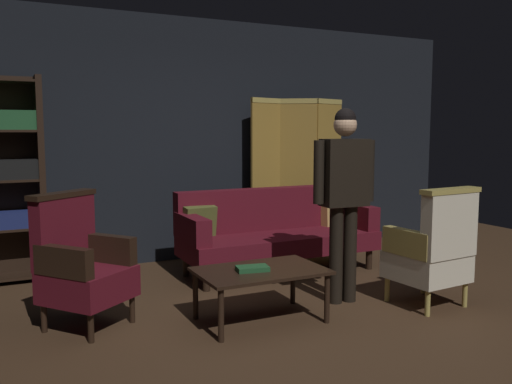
% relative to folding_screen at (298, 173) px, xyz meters
% --- Properties ---
extents(ground_plane, '(10.00, 10.00, 0.00)m').
position_rel_folding_screen_xyz_m(ground_plane, '(-1.23, -2.15, -0.99)').
color(ground_plane, '#3D2819').
extents(back_wall, '(7.20, 0.10, 2.80)m').
position_rel_folding_screen_xyz_m(back_wall, '(-1.23, 0.30, 0.41)').
color(back_wall, black).
rests_on(back_wall, ground_plane).
extents(folding_screen, '(1.27, 0.30, 1.90)m').
position_rel_folding_screen_xyz_m(folding_screen, '(0.00, 0.00, 0.00)').
color(folding_screen, olive).
rests_on(folding_screen, ground_plane).
extents(velvet_couch, '(2.12, 0.78, 0.88)m').
position_rel_folding_screen_xyz_m(velvet_couch, '(-0.68, -0.70, -0.53)').
color(velvet_couch, black).
rests_on(velvet_couch, ground_plane).
extents(coffee_table, '(1.00, 0.64, 0.42)m').
position_rel_folding_screen_xyz_m(coffee_table, '(-1.53, -2.04, -0.61)').
color(coffee_table, black).
rests_on(coffee_table, ground_plane).
extents(armchair_gilt_accent, '(0.63, 0.62, 1.04)m').
position_rel_folding_screen_xyz_m(armchair_gilt_accent, '(-0.03, -2.36, -0.50)').
color(armchair_gilt_accent, tan).
rests_on(armchair_gilt_accent, ground_plane).
extents(armchair_wing_left, '(0.81, 0.81, 1.04)m').
position_rel_folding_screen_xyz_m(armchair_wing_left, '(-2.82, -1.54, -0.50)').
color(armchair_wing_left, black).
rests_on(armchair_wing_left, ground_plane).
extents(standing_figure, '(0.59, 0.25, 1.70)m').
position_rel_folding_screen_xyz_m(standing_figure, '(-0.66, -1.92, 0.04)').
color(standing_figure, black).
rests_on(standing_figure, ground_plane).
extents(book_green_cloth, '(0.27, 0.19, 0.04)m').
position_rel_folding_screen_xyz_m(book_green_cloth, '(-1.61, -2.06, -0.55)').
color(book_green_cloth, '#1E4C28').
rests_on(book_green_cloth, coffee_table).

